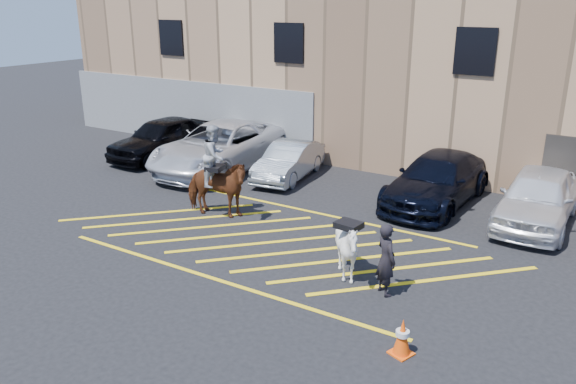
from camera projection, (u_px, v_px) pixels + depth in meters
The scene contains 12 objects.
ground at pixel (280, 238), 15.31m from camera, with size 90.00×90.00×0.00m, color black.
car_black_suv at pixel (162, 138), 22.89m from camera, with size 1.96×4.86×1.66m, color black.
car_white_pickup at pixel (220, 147), 21.30m from camera, with size 2.94×6.37×1.77m, color silver.
car_silver_sedan at pixel (289, 161), 20.29m from camera, with size 1.36×3.91×1.29m, color #979FA5.
car_blue_suv at pixel (437, 180), 17.76m from camera, with size 2.15×5.29×1.54m, color black.
car_white_suv at pixel (538, 197), 16.07m from camera, with size 1.90×4.71×1.61m, color white.
handler at pixel (386, 259), 12.18m from camera, with size 0.60×0.39×1.65m, color black.
warehouse at pixel (431, 62), 23.79m from camera, with size 32.42×10.20×7.30m.
hatching_zone at pixel (274, 242), 15.07m from camera, with size 12.60×5.12×0.01m.
mounted_bay at pixel (216, 180), 16.51m from camera, with size 2.27×1.39×2.79m.
saddled_white at pixel (348, 249), 12.85m from camera, with size 1.39×1.52×1.51m.
traffic_cone at pixel (402, 337), 10.19m from camera, with size 0.49×0.49×0.73m.
Camera 1 is at (7.54, -11.88, 6.17)m, focal length 35.00 mm.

